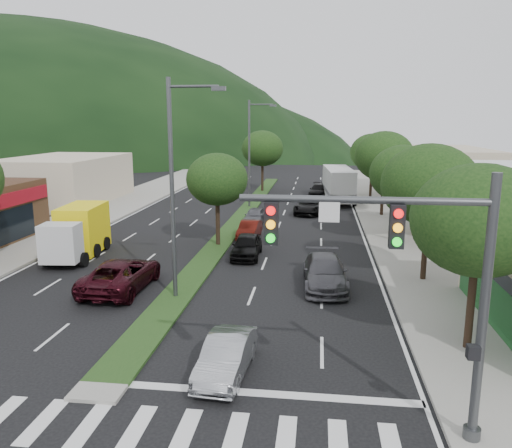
# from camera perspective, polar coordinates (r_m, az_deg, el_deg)

# --- Properties ---
(ground) EXTENTS (160.00, 160.00, 0.00)m
(ground) POSITION_cam_1_polar(r_m,az_deg,el_deg) (17.12, -16.99, -17.31)
(ground) COLOR black
(ground) RESTS_ON ground
(sidewalk_right) EXTENTS (5.00, 90.00, 0.15)m
(sidewalk_right) POSITION_cam_1_polar(r_m,az_deg,el_deg) (39.85, 15.67, -0.41)
(sidewalk_right) COLOR gray
(sidewalk_right) RESTS_ON ground
(sidewalk_left) EXTENTS (6.00, 90.00, 0.15)m
(sidewalk_left) POSITION_cam_1_polar(r_m,az_deg,el_deg) (43.97, -19.31, 0.48)
(sidewalk_left) COLOR gray
(sidewalk_left) RESTS_ON ground
(median) EXTENTS (1.60, 56.00, 0.12)m
(median) POSITION_cam_1_polar(r_m,az_deg,el_deg) (42.84, -1.69, 0.84)
(median) COLOR #1C3B15
(median) RESTS_ON ground
(crosswalk) EXTENTS (19.00, 2.20, 0.01)m
(crosswalk) POSITION_cam_1_polar(r_m,az_deg,el_deg) (15.59, -20.16, -20.64)
(crosswalk) COLOR silver
(crosswalk) RESTS_ON ground
(traffic_signal) EXTENTS (6.12, 0.40, 7.00)m
(traffic_signal) POSITION_cam_1_polar(r_m,az_deg,el_deg) (12.77, 18.27, -4.89)
(traffic_signal) COLOR #47494C
(traffic_signal) RESTS_ON ground
(gas_canopy) EXTENTS (12.20, 8.20, 5.25)m
(gas_canopy) POSITION_cam_1_polar(r_m,az_deg,el_deg) (37.85, 26.53, 5.19)
(gas_canopy) COLOR silver
(gas_canopy) RESTS_ON ground
(bldg_left_far) EXTENTS (9.00, 14.00, 4.60)m
(bldg_left_far) POSITION_cam_1_polar(r_m,az_deg,el_deg) (54.29, -20.97, 4.78)
(bldg_left_far) COLOR beige
(bldg_left_far) RESTS_ON ground
(bldg_right_far) EXTENTS (10.00, 16.00, 5.20)m
(bldg_right_far) POSITION_cam_1_polar(r_m,az_deg,el_deg) (59.26, 19.92, 5.67)
(bldg_right_far) COLOR beige
(bldg_right_far) RESTS_ON ground
(tree_r_a) EXTENTS (4.60, 4.60, 6.63)m
(tree_r_a) POSITION_cam_1_polar(r_m,az_deg,el_deg) (18.69, 24.09, 0.39)
(tree_r_a) COLOR black
(tree_r_a) RESTS_ON sidewalk_right
(tree_r_b) EXTENTS (4.80, 4.80, 6.94)m
(tree_r_b) POSITION_cam_1_polar(r_m,az_deg,el_deg) (26.32, 19.20, 4.27)
(tree_r_b) COLOR black
(tree_r_b) RESTS_ON sidewalk_right
(tree_r_c) EXTENTS (4.40, 4.40, 6.48)m
(tree_r_c) POSITION_cam_1_polar(r_m,az_deg,el_deg) (34.17, 16.46, 5.53)
(tree_r_c) COLOR black
(tree_r_c) RESTS_ON sidewalk_right
(tree_r_d) EXTENTS (5.00, 5.00, 7.17)m
(tree_r_d) POSITION_cam_1_polar(r_m,az_deg,el_deg) (44.00, 14.46, 7.50)
(tree_r_d) COLOR black
(tree_r_d) RESTS_ON sidewalk_right
(tree_r_e) EXTENTS (4.60, 4.60, 6.71)m
(tree_r_e) POSITION_cam_1_polar(r_m,az_deg,el_deg) (53.94, 13.14, 7.97)
(tree_r_e) COLOR black
(tree_r_e) RESTS_ON sidewalk_right
(tree_med_near) EXTENTS (4.00, 4.00, 6.02)m
(tree_med_near) POSITION_cam_1_polar(r_m,az_deg,el_deg) (32.44, -4.47, 5.10)
(tree_med_near) COLOR black
(tree_med_near) RESTS_ON median
(tree_med_far) EXTENTS (4.80, 4.80, 6.94)m
(tree_med_far) POSITION_cam_1_polar(r_m,az_deg,el_deg) (58.01, 0.74, 8.63)
(tree_med_far) COLOR black
(tree_med_far) RESTS_ON median
(streetlight_near) EXTENTS (2.60, 0.25, 10.00)m
(streetlight_near) POSITION_cam_1_polar(r_m,az_deg,el_deg) (22.61, -9.12, 5.04)
(streetlight_near) COLOR #47494C
(streetlight_near) RESTS_ON ground
(streetlight_mid) EXTENTS (2.60, 0.25, 10.00)m
(streetlight_mid) POSITION_cam_1_polar(r_m,az_deg,el_deg) (47.06, -0.53, 8.61)
(streetlight_mid) COLOR #47494C
(streetlight_mid) RESTS_ON ground
(sedan_silver) EXTENTS (1.62, 3.96, 1.28)m
(sedan_silver) POSITION_cam_1_polar(r_m,az_deg,el_deg) (16.85, -3.41, -14.82)
(sedan_silver) COLOR #95989C
(sedan_silver) RESTS_ON ground
(suv_maroon) EXTENTS (2.69, 5.65, 1.56)m
(suv_maroon) POSITION_cam_1_polar(r_m,az_deg,el_deg) (25.43, -15.13, -5.57)
(suv_maroon) COLOR black
(suv_maroon) RESTS_ON ground
(car_queue_a) EXTENTS (1.73, 4.15, 1.40)m
(car_queue_a) POSITION_cam_1_polar(r_m,az_deg,el_deg) (30.32, -1.08, -2.51)
(car_queue_a) COLOR black
(car_queue_a) RESTS_ON ground
(car_queue_b) EXTENTS (2.38, 5.29, 1.50)m
(car_queue_b) POSITION_cam_1_polar(r_m,az_deg,el_deg) (25.20, 7.86, -5.48)
(car_queue_b) COLOR #444448
(car_queue_b) RESTS_ON ground
(car_queue_c) EXTENTS (1.46, 3.72, 1.21)m
(car_queue_c) POSITION_cam_1_polar(r_m,az_deg,el_deg) (35.23, -0.75, -0.64)
(car_queue_c) COLOR #55140E
(car_queue_c) RESTS_ON ground
(car_queue_d) EXTENTS (2.95, 5.25, 1.38)m
(car_queue_d) POSITION_cam_1_polar(r_m,az_deg,el_deg) (44.71, 6.14, 2.07)
(car_queue_d) COLOR black
(car_queue_d) RESTS_ON ground
(car_queue_e) EXTENTS (1.71, 3.84, 1.28)m
(car_queue_e) POSITION_cam_1_polar(r_m,az_deg,el_deg) (40.11, -0.12, 0.94)
(car_queue_e) COLOR #56565B
(car_queue_e) RESTS_ON ground
(car_queue_f) EXTENTS (2.28, 4.86, 1.37)m
(car_queue_f) POSITION_cam_1_polar(r_m,az_deg,el_deg) (54.82, 7.20, 3.82)
(car_queue_f) COLOR black
(car_queue_f) RESTS_ON ground
(box_truck) EXTENTS (2.88, 6.33, 3.03)m
(box_truck) POSITION_cam_1_polar(r_m,az_deg,el_deg) (32.23, -19.57, -1.00)
(box_truck) COLOR silver
(box_truck) RESTS_ON ground
(motorhome) EXTENTS (3.40, 9.05, 3.40)m
(motorhome) POSITION_cam_1_polar(r_m,az_deg,el_deg) (51.77, 9.38, 4.55)
(motorhome) COLOR silver
(motorhome) RESTS_ON ground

